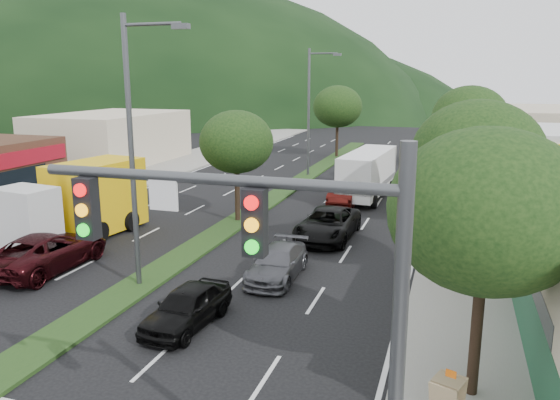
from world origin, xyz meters
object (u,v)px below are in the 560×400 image
(streetlight_near, at_px, (136,141))
(a_frame_sign, at_px, (447,397))
(motorhome, at_px, (368,173))
(tree_r_d, at_px, (470,117))
(tree_r_a, at_px, (487,211))
(car_queue_f, at_px, (377,156))
(car_queue_e, at_px, (353,179))
(suv_maroon, at_px, (47,251))
(car_queue_d, at_px, (328,224))
(tree_r_b, at_px, (477,155))
(streetlight_mid, at_px, (311,106))
(box_truck, at_px, (83,203))
(car_queue_b, at_px, (278,263))
(tree_r_e, at_px, (467,113))
(tree_med_near, at_px, (236,142))
(car_queue_a, at_px, (187,307))
(car_queue_c, at_px, (346,192))
(tree_med_far, at_px, (338,107))
(tree_r_c, at_px, (472,140))
(traffic_signal, at_px, (296,290))

(streetlight_near, xyz_separation_m, a_frame_sign, (11.22, -5.45, -4.79))
(motorhome, bearing_deg, tree_r_d, 33.94)
(tree_r_a, distance_m, car_queue_f, 38.95)
(motorhome, bearing_deg, car_queue_e, 121.57)
(suv_maroon, bearing_deg, car_queue_d, -141.81)
(tree_r_b, height_order, streetlight_mid, streetlight_mid)
(a_frame_sign, bearing_deg, box_truck, 169.56)
(car_queue_e, bearing_deg, car_queue_f, 91.32)
(tree_r_d, bearing_deg, tree_r_b, -90.00)
(tree_r_d, xyz_separation_m, car_queue_b, (-7.21, -19.54, -4.56))
(tree_r_d, bearing_deg, tree_r_e, 90.00)
(tree_r_d, bearing_deg, streetlight_mid, 165.73)
(tree_med_near, relative_size, car_queue_a, 1.55)
(car_queue_e, bearing_deg, car_queue_c, -83.57)
(tree_med_far, height_order, streetlight_near, streetlight_near)
(car_queue_e, distance_m, box_truck, 19.54)
(streetlight_mid, relative_size, motorhome, 1.23)
(tree_med_near, distance_m, streetlight_near, 10.07)
(tree_r_b, distance_m, car_queue_c, 14.89)
(tree_r_b, xyz_separation_m, tree_r_c, (0.00, 8.00, -0.29))
(car_queue_a, relative_size, car_queue_f, 0.92)
(suv_maroon, xyz_separation_m, car_queue_e, (9.00, 20.84, -0.13))
(tree_r_a, height_order, car_queue_f, tree_r_a)
(car_queue_d, bearing_deg, tree_med_near, 165.02)
(tree_r_a, height_order, car_queue_b, tree_r_a)
(tree_r_e, distance_m, streetlight_mid, 13.73)
(tree_r_a, distance_m, box_truck, 20.42)
(tree_med_far, bearing_deg, tree_med_near, -90.00)
(suv_maroon, relative_size, car_queue_a, 1.45)
(tree_r_c, xyz_separation_m, car_queue_a, (-8.63, -14.54, -4.09))
(tree_r_d, relative_size, streetlight_near, 0.72)
(streetlight_mid, bearing_deg, car_queue_a, -83.44)
(traffic_signal, relative_size, tree_med_near, 1.16)
(tree_r_d, bearing_deg, box_truck, -136.63)
(tree_r_e, bearing_deg, tree_r_d, -90.00)
(tree_r_b, height_order, tree_r_d, tree_r_d)
(tree_med_far, height_order, car_queue_b, tree_med_far)
(tree_r_a, distance_m, tree_r_c, 16.00)
(tree_r_b, relative_size, car_queue_a, 1.79)
(tree_r_e, xyz_separation_m, motorhome, (-6.17, -13.52, -3.26))
(tree_r_c, distance_m, tree_r_e, 20.00)
(tree_med_far, distance_m, car_queue_b, 34.16)
(car_queue_a, bearing_deg, tree_r_e, 80.44)
(car_queue_f, bearing_deg, car_queue_b, -96.16)
(tree_r_c, xyz_separation_m, a_frame_sign, (-0.58, -17.45, -3.95))
(box_truck, bearing_deg, tree_r_d, -128.90)
(tree_r_c, xyz_separation_m, car_queue_f, (-7.74, 21.94, -4.14))
(car_queue_c, bearing_deg, tree_r_d, 39.94)
(tree_med_far, bearing_deg, tree_r_c, -63.43)
(motorhome, bearing_deg, car_queue_d, -87.86)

